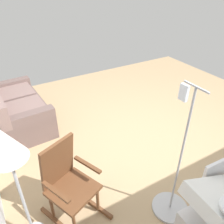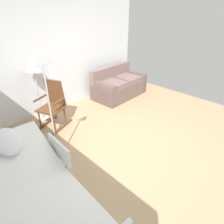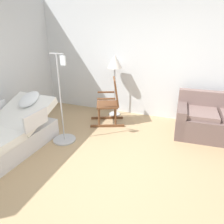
{
  "view_description": "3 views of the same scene",
  "coord_description": "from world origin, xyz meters",
  "px_view_note": "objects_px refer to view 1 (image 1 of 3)",
  "views": [
    {
      "loc": [
        -2.29,
        2.16,
        2.54
      ],
      "look_at": [
        0.24,
        0.7,
        0.68
      ],
      "focal_mm": 36.57,
      "sensor_mm": 36.0,
      "label": 1
    },
    {
      "loc": [
        -2.29,
        -1.84,
        2.36
      ],
      "look_at": [
        -0.02,
        0.45,
        0.62
      ],
      "focal_mm": 31.03,
      "sensor_mm": 36.0,
      "label": 2
    },
    {
      "loc": [
        1.05,
        -2.53,
        2.19
      ],
      "look_at": [
        -0.11,
        0.61,
        0.78
      ],
      "focal_mm": 34.74,
      "sensor_mm": 36.0,
      "label": 3
    }
  ],
  "objects_px": {
    "rocking_chair": "(68,183)",
    "floor_lamp": "(8,154)",
    "couch": "(18,110)",
    "iv_pole": "(172,195)"
  },
  "relations": [
    {
      "from": "couch",
      "to": "iv_pole",
      "type": "distance_m",
      "value": 3.06
    },
    {
      "from": "rocking_chair",
      "to": "floor_lamp",
      "type": "xyz_separation_m",
      "value": [
        -0.07,
        0.48,
        0.72
      ]
    },
    {
      "from": "rocking_chair",
      "to": "iv_pole",
      "type": "relative_size",
      "value": 0.62
    },
    {
      "from": "couch",
      "to": "floor_lamp",
      "type": "relative_size",
      "value": 1.11
    },
    {
      "from": "rocking_chair",
      "to": "floor_lamp",
      "type": "relative_size",
      "value": 0.71
    },
    {
      "from": "iv_pole",
      "to": "rocking_chair",
      "type": "bearing_deg",
      "value": 62.14
    },
    {
      "from": "floor_lamp",
      "to": "couch",
      "type": "bearing_deg",
      "value": -7.97
    },
    {
      "from": "couch",
      "to": "iv_pole",
      "type": "xyz_separation_m",
      "value": [
        -2.8,
        -1.22,
        -0.06
      ]
    },
    {
      "from": "floor_lamp",
      "to": "rocking_chair",
      "type": "bearing_deg",
      "value": -81.69
    },
    {
      "from": "floor_lamp",
      "to": "iv_pole",
      "type": "bearing_deg",
      "value": -107.76
    }
  ]
}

